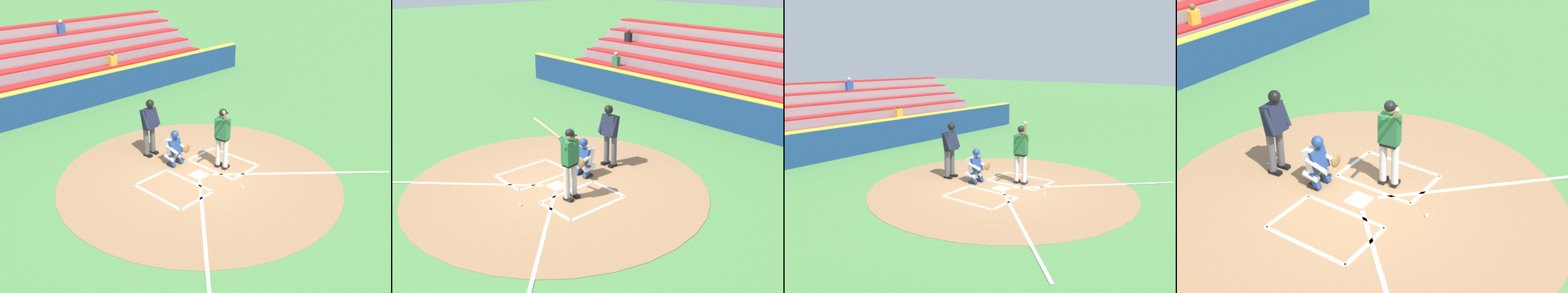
{
  "view_description": "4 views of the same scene",
  "coord_description": "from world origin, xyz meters",
  "views": [
    {
      "loc": [
        7.64,
        7.01,
        5.73
      ],
      "look_at": [
        0.33,
        0.17,
        1.08
      ],
      "focal_mm": 37.51,
      "sensor_mm": 36.0,
      "label": 1
    },
    {
      "loc": [
        -8.88,
        6.88,
        5.48
      ],
      "look_at": [
        0.01,
        -1.12,
        0.85
      ],
      "focal_mm": 42.64,
      "sensor_mm": 36.0,
      "label": 2
    },
    {
      "loc": [
        9.82,
        7.03,
        3.83
      ],
      "look_at": [
        0.05,
        -0.78,
        1.23
      ],
      "focal_mm": 37.87,
      "sensor_mm": 36.0,
      "label": 3
    },
    {
      "loc": [
        6.95,
        5.04,
        6.03
      ],
      "look_at": [
        -0.22,
        0.17,
        1.16
      ],
      "focal_mm": 49.33,
      "sensor_mm": 36.0,
      "label": 4
    }
  ],
  "objects": [
    {
      "name": "ground_plane",
      "position": [
        0.0,
        0.0,
        0.0
      ],
      "size": [
        120.0,
        120.0,
        0.0
      ],
      "primitive_type": "plane",
      "color": "#4C8442"
    },
    {
      "name": "baseball",
      "position": [
        -0.27,
        1.35,
        0.04
      ],
      "size": [
        0.07,
        0.07,
        0.07
      ],
      "primitive_type": "sphere",
      "color": "white",
      "rests_on": "ground"
    },
    {
      "name": "home_plate_and_chalk",
      "position": [
        0.0,
        0.88,
        0.01
      ],
      "size": [
        7.93,
        4.91,
        0.01
      ],
      "color": "white",
      "rests_on": "dirt_circle"
    },
    {
      "name": "batter",
      "position": [
        -0.78,
        0.19,
        1.1
      ],
      "size": [
        0.88,
        0.81,
        2.13
      ],
      "color": "#BCBCBC",
      "rests_on": "ground"
    },
    {
      "name": "dirt_circle",
      "position": [
        0.0,
        0.0,
        0.01
      ],
      "size": [
        8.0,
        8.0,
        0.01
      ],
      "primitive_type": "cylinder",
      "color": "#99704C",
      "rests_on": "ground"
    },
    {
      "name": "catcher",
      "position": [
        0.0,
        -0.98,
        0.59
      ],
      "size": [
        0.59,
        0.6,
        1.13
      ],
      "color": "black",
      "rests_on": "ground"
    },
    {
      "name": "plate_umpire",
      "position": [
        0.07,
        -2.02,
        1.08
      ],
      "size": [
        0.6,
        0.44,
        1.86
      ],
      "color": "#4C4C51",
      "rests_on": "ground"
    }
  ]
}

